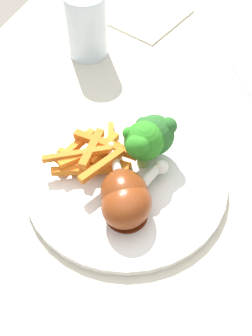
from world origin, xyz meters
TOP-DOWN VIEW (x-y plane):
  - ground_plane at (0.00, 0.00)m, footprint 6.00×6.00m
  - dining_table at (0.00, 0.00)m, footprint 1.09×0.78m
  - dinner_plate at (0.07, -0.03)m, footprint 0.27×0.27m
  - broccoli_floret_front at (0.02, -0.02)m, footprint 0.05×0.06m
  - broccoli_floret_middle at (0.05, -0.02)m, footprint 0.06×0.05m
  - carrot_fries_pile at (0.06, -0.08)m, footprint 0.13×0.11m
  - chicken_drumstick_near at (0.11, -0.02)m, footprint 0.12×0.10m
  - chicken_drumstick_far at (0.12, -0.01)m, footprint 0.12×0.07m
  - water_glass at (-0.17, -0.20)m, footprint 0.07×0.07m
  - napkin at (-0.32, -0.17)m, footprint 0.18×0.20m

SIDE VIEW (x-z plane):
  - ground_plane at x=0.00m, z-range 0.00..0.00m
  - dining_table at x=0.00m, z-range 0.26..0.99m
  - napkin at x=-0.32m, z-range 0.73..0.73m
  - dinner_plate at x=0.07m, z-range 0.73..0.74m
  - carrot_fries_pile at x=0.06m, z-range 0.74..0.78m
  - chicken_drumstick_far at x=0.12m, z-range 0.74..0.79m
  - chicken_drumstick_near at x=0.11m, z-range 0.74..0.79m
  - broccoli_floret_front at x=0.02m, z-range 0.75..0.81m
  - water_glass at x=-0.17m, z-range 0.73..0.84m
  - broccoli_floret_middle at x=0.05m, z-range 0.75..0.83m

